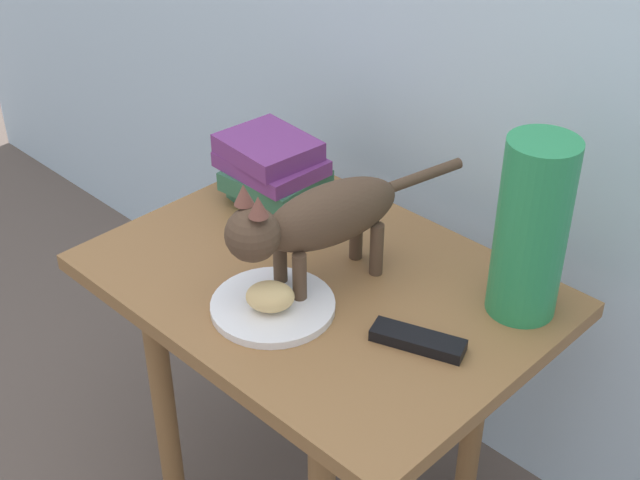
{
  "coord_description": "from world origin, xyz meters",
  "views": [
    {
      "loc": [
        0.87,
        -0.89,
        1.49
      ],
      "look_at": [
        0.0,
        0.0,
        0.67
      ],
      "focal_mm": 49.28,
      "sensor_mm": 36.0,
      "label": 1
    }
  ],
  "objects_px": {
    "side_table": "(320,317)",
    "plate": "(273,306)",
    "bread_roll": "(270,297)",
    "cat": "(317,220)",
    "tv_remote": "(418,340)",
    "book_stack": "(273,171)",
    "green_vase": "(532,229)"
  },
  "relations": [
    {
      "from": "plate",
      "to": "cat",
      "type": "distance_m",
      "value": 0.16
    },
    {
      "from": "bread_roll",
      "to": "side_table",
      "type": "bearing_deg",
      "value": 96.82
    },
    {
      "from": "side_table",
      "to": "plate",
      "type": "distance_m",
      "value": 0.15
    },
    {
      "from": "side_table",
      "to": "green_vase",
      "type": "bearing_deg",
      "value": 30.18
    },
    {
      "from": "cat",
      "to": "book_stack",
      "type": "xyz_separation_m",
      "value": [
        -0.26,
        0.14,
        -0.06
      ]
    },
    {
      "from": "plate",
      "to": "green_vase",
      "type": "distance_m",
      "value": 0.44
    },
    {
      "from": "book_stack",
      "to": "tv_remote",
      "type": "height_order",
      "value": "book_stack"
    },
    {
      "from": "cat",
      "to": "plate",
      "type": "bearing_deg",
      "value": -91.49
    },
    {
      "from": "plate",
      "to": "bread_roll",
      "type": "bearing_deg",
      "value": -55.32
    },
    {
      "from": "cat",
      "to": "side_table",
      "type": "bearing_deg",
      "value": 118.04
    },
    {
      "from": "side_table",
      "to": "cat",
      "type": "relative_size",
      "value": 1.66
    },
    {
      "from": "side_table",
      "to": "bread_roll",
      "type": "distance_m",
      "value": 0.18
    },
    {
      "from": "cat",
      "to": "tv_remote",
      "type": "distance_m",
      "value": 0.26
    },
    {
      "from": "plate",
      "to": "bread_roll",
      "type": "xyz_separation_m",
      "value": [
        0.01,
        -0.01,
        0.03
      ]
    },
    {
      "from": "plate",
      "to": "cat",
      "type": "bearing_deg",
      "value": 88.51
    },
    {
      "from": "green_vase",
      "to": "tv_remote",
      "type": "distance_m",
      "value": 0.25
    },
    {
      "from": "bread_roll",
      "to": "tv_remote",
      "type": "xyz_separation_m",
      "value": [
        0.22,
        0.11,
        -0.03
      ]
    },
    {
      "from": "cat",
      "to": "tv_remote",
      "type": "xyz_separation_m",
      "value": [
        0.23,
        -0.0,
        -0.12
      ]
    },
    {
      "from": "side_table",
      "to": "bread_roll",
      "type": "xyz_separation_m",
      "value": [
        0.02,
        -0.13,
        0.13
      ]
    },
    {
      "from": "bread_roll",
      "to": "cat",
      "type": "distance_m",
      "value": 0.15
    },
    {
      "from": "cat",
      "to": "book_stack",
      "type": "height_order",
      "value": "cat"
    },
    {
      "from": "side_table",
      "to": "plate",
      "type": "xyz_separation_m",
      "value": [
        0.01,
        -0.12,
        0.09
      ]
    },
    {
      "from": "book_stack",
      "to": "green_vase",
      "type": "bearing_deg",
      "value": 5.5
    },
    {
      "from": "green_vase",
      "to": "tv_remote",
      "type": "relative_size",
      "value": 2.07
    },
    {
      "from": "plate",
      "to": "green_vase",
      "type": "height_order",
      "value": "green_vase"
    },
    {
      "from": "bread_roll",
      "to": "tv_remote",
      "type": "relative_size",
      "value": 0.53
    },
    {
      "from": "tv_remote",
      "to": "green_vase",
      "type": "bearing_deg",
      "value": 52.41
    },
    {
      "from": "bread_roll",
      "to": "book_stack",
      "type": "bearing_deg",
      "value": 136.06
    },
    {
      "from": "bread_roll",
      "to": "green_vase",
      "type": "relative_size",
      "value": 0.26
    },
    {
      "from": "plate",
      "to": "tv_remote",
      "type": "distance_m",
      "value": 0.25
    },
    {
      "from": "plate",
      "to": "side_table",
      "type": "bearing_deg",
      "value": 93.03
    },
    {
      "from": "cat",
      "to": "tv_remote",
      "type": "relative_size",
      "value": 3.15
    }
  ]
}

